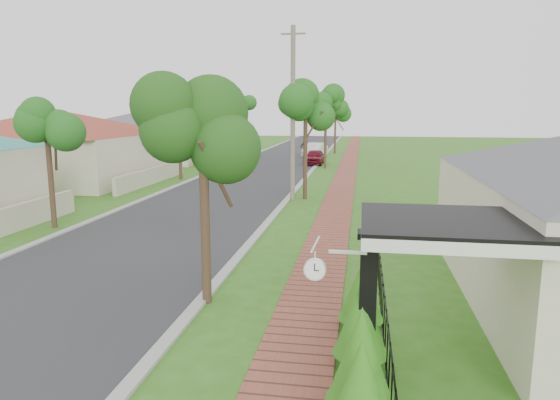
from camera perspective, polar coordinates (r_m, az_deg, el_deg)
The scene contains 16 objects.
ground at distance 11.36m, azimuth -14.63°, elevation -13.78°, with size 160.00×160.00×0.00m, color #316417.
road at distance 30.69m, azimuth -4.67°, elevation 1.67°, with size 7.00×120.00×0.02m, color #28282B.
kerb_right at distance 30.02m, azimuth 2.11°, elevation 1.50°, with size 0.30×120.00×0.10m, color #9E9E99.
kerb_left at distance 31.77m, azimuth -11.07°, elevation 1.80°, with size 0.30×120.00×0.10m, color #9E9E99.
sidewalk at distance 29.81m, azimuth 7.07°, elevation 1.37°, with size 1.50×120.00×0.03m, color brown.
porch_post at distance 9.11m, azimuth 9.96°, elevation -12.10°, with size 0.48×0.48×2.52m.
picket_fence at distance 10.28m, azimuth 11.81°, elevation -13.07°, with size 0.03×8.02×1.00m.
street_trees at distance 37.00m, azimuth -1.98°, elevation 10.20°, with size 10.70×37.65×5.89m.
hedge_row at distance 8.66m, azimuth 9.24°, elevation -15.65°, with size 0.90×4.90×1.80m.
far_house_red at distance 35.30m, azimuth -24.04°, elevation 5.76°, with size 15.56×15.56×4.60m.
far_house_grey at distance 47.60m, azimuth -14.76°, elevation 7.24°, with size 15.56×15.56×4.60m.
parked_car_red at distance 42.51m, azimuth 3.96°, elevation 4.91°, with size 1.48×3.68×1.25m, color maroon.
parked_car_white at distance 48.89m, azimuth 4.03°, elevation 5.69°, with size 1.47×4.22×1.39m, color white.
near_tree at distance 11.52m, azimuth -8.82°, elevation 7.26°, with size 1.95×1.95×5.01m.
utility_pole at distance 25.31m, azimuth 1.47°, elevation 9.81°, with size 1.20×0.24×8.62m.
station_clock at distance 8.48m, azimuth 4.33°, elevation -7.72°, with size 1.04×0.13×0.54m.
Camera 1 is at (4.38, -9.44, 4.56)m, focal length 32.00 mm.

